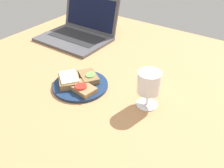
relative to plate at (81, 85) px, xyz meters
The scene contains 7 objects.
wooden_table 8.66cm from the plate, 42.92° to the left, with size 140.00×140.00×3.00cm, color #B27F51.
plate is the anchor object (origin of this frame).
sandwich_with_cucumber 4.83cm from the plate, 82.94° to the left, with size 11.31×10.29×2.64cm.
sandwich_with_cheese 4.92cm from the plate, 156.35° to the right, with size 12.99×12.68×3.03cm.
sandwich_with_tomato 4.79cm from the plate, 37.20° to the right, with size 10.60×7.48×2.43cm.
wine_glass 28.17cm from the plate, 10.60° to the left, with size 7.91×7.91×13.28cm.
laptop 47.06cm from the plate, 131.95° to the left, with size 35.93×30.88×20.70cm.
Camera 1 is at (49.85, -63.62, 58.46)cm, focal length 40.00 mm.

